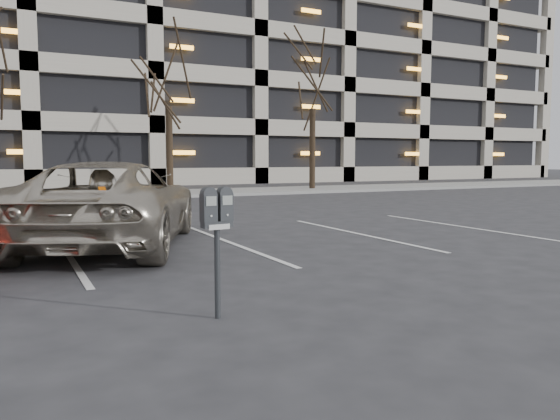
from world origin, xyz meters
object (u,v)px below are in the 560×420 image
(tree_c, at_px, (168,52))
(tree_d, at_px, (313,58))
(suv_silver, at_px, (110,204))
(parking_meter, at_px, (217,220))

(tree_c, bearing_deg, tree_d, 0.00)
(tree_c, relative_size, suv_silver, 1.40)
(tree_c, bearing_deg, suv_silver, -109.53)
(tree_c, distance_m, parking_meter, 19.26)
(parking_meter, bearing_deg, tree_c, 69.38)
(tree_d, relative_size, suv_silver, 1.47)
(tree_d, bearing_deg, tree_c, 180.00)
(tree_c, xyz_separation_m, parking_meter, (-4.45, -18.05, -5.05))
(tree_c, height_order, suv_silver, tree_c)
(parking_meter, bearing_deg, suv_silver, 85.13)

